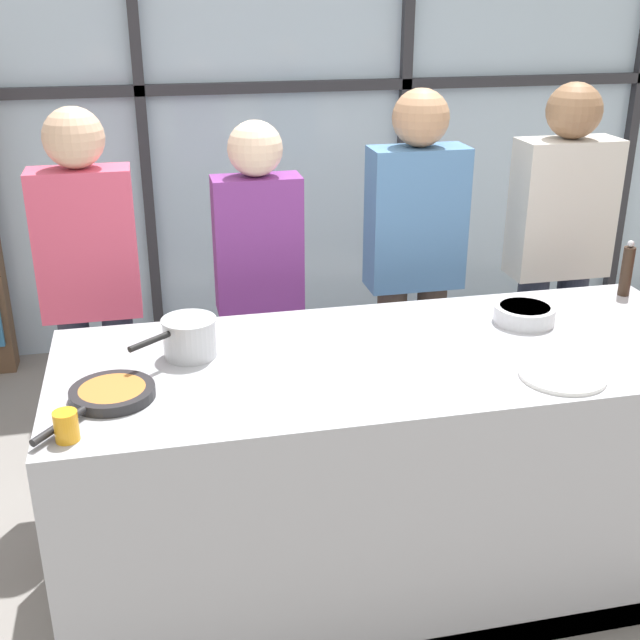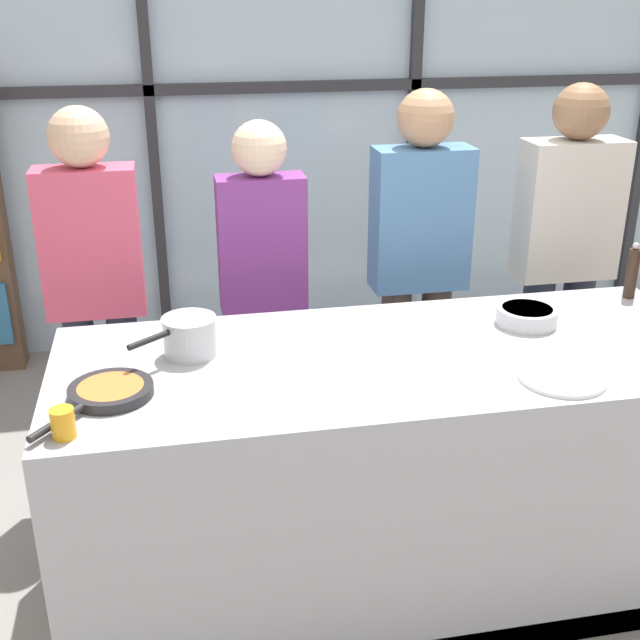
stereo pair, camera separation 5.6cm
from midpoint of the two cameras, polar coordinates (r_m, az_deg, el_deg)
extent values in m
plane|color=gray|center=(3.22, 5.30, -17.59)|extent=(18.00, 18.00, 0.00)
cube|color=silver|center=(4.82, -2.17, 14.65)|extent=(6.40, 0.04, 2.80)
cube|color=#2D2D33|center=(4.76, -2.10, 16.24)|extent=(6.40, 0.06, 0.06)
cube|color=#2D2D33|center=(4.72, -11.61, 14.03)|extent=(0.06, 0.06, 2.80)
cube|color=#2D2D33|center=(4.95, 7.03, 14.71)|extent=(0.06, 0.06, 2.80)
cube|color=#A8AAB2|center=(2.94, 5.63, -10.63)|extent=(2.28, 0.89, 0.93)
cube|color=black|center=(2.61, -11.15, -3.91)|extent=(0.52, 0.52, 0.01)
cylinder|color=#38383D|center=(2.50, -13.98, -5.33)|extent=(0.13, 0.13, 0.01)
cylinder|color=#38383D|center=(2.50, -8.25, -4.91)|extent=(0.13, 0.13, 0.01)
cylinder|color=#38383D|center=(2.72, -13.82, -2.90)|extent=(0.13, 0.13, 0.01)
cylinder|color=#38383D|center=(2.72, -8.57, -2.51)|extent=(0.13, 0.13, 0.01)
cylinder|color=#232838|center=(3.58, -12.95, -5.50)|extent=(0.13, 0.13, 0.83)
cylinder|color=#232838|center=(3.60, -15.76, -5.69)|extent=(0.13, 0.13, 0.83)
cube|color=#DB4C6B|center=(3.32, -15.54, 5.34)|extent=(0.39, 0.18, 0.60)
sphere|color=#D8AD8C|center=(3.23, -16.32, 12.40)|extent=(0.23, 0.23, 0.23)
cylinder|color=black|center=(3.62, -2.13, -4.91)|extent=(0.12, 0.12, 0.79)
cylinder|color=black|center=(3.60, -4.69, -5.13)|extent=(0.12, 0.12, 0.79)
cube|color=#7A3384|center=(3.35, -3.67, 5.39)|extent=(0.36, 0.16, 0.57)
sphere|color=beige|center=(3.25, -3.85, 12.09)|extent=(0.22, 0.22, 0.22)
cylinder|color=#47382D|center=(3.77, 8.41, -3.56)|extent=(0.13, 0.13, 0.85)
cylinder|color=#47382D|center=(3.71, 5.69, -3.82)|extent=(0.13, 0.13, 0.85)
cube|color=#4C7AAD|center=(3.48, 7.63, 7.13)|extent=(0.41, 0.19, 0.61)
sphere|color=tan|center=(3.39, 8.01, 14.03)|extent=(0.24, 0.24, 0.24)
cylinder|color=#232838|center=(4.04, 17.73, -2.56)|extent=(0.14, 0.14, 0.85)
cylinder|color=#232838|center=(3.95, 15.18, -2.83)|extent=(0.14, 0.14, 0.85)
cube|color=beige|center=(3.75, 17.70, 7.48)|extent=(0.44, 0.20, 0.61)
sphere|color=#8C6647|center=(3.67, 18.51, 13.89)|extent=(0.24, 0.24, 0.24)
cylinder|color=#232326|center=(2.49, -14.02, -4.91)|extent=(0.25, 0.25, 0.03)
cylinder|color=#B26B2D|center=(2.49, -14.05, -4.66)|extent=(0.20, 0.20, 0.01)
cylinder|color=#232326|center=(2.34, -17.60, -6.99)|extent=(0.14, 0.17, 0.02)
cylinder|color=silver|center=(2.69, -8.66, -1.15)|extent=(0.17, 0.17, 0.13)
cylinder|color=silver|center=(2.67, -8.74, 0.08)|extent=(0.18, 0.18, 0.01)
cylinder|color=black|center=(2.58, -11.47, -1.41)|extent=(0.14, 0.11, 0.02)
cylinder|color=white|center=(2.64, 17.42, -3.94)|extent=(0.27, 0.27, 0.01)
cylinder|color=silver|center=(3.02, 15.00, 0.29)|extent=(0.22, 0.22, 0.06)
cylinder|color=#4C4C51|center=(3.01, 15.05, 0.73)|extent=(0.18, 0.18, 0.01)
cylinder|color=#332319|center=(3.38, 21.74, 3.08)|extent=(0.05, 0.05, 0.20)
sphere|color=#B2B2B7|center=(3.35, 22.02, 4.90)|extent=(0.03, 0.03, 0.03)
cylinder|color=orange|center=(2.30, -17.14, -7.03)|extent=(0.07, 0.07, 0.09)
camera|label=1|loc=(0.03, -89.41, 0.25)|focal=45.00mm
camera|label=2|loc=(0.03, 90.59, -0.25)|focal=45.00mm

